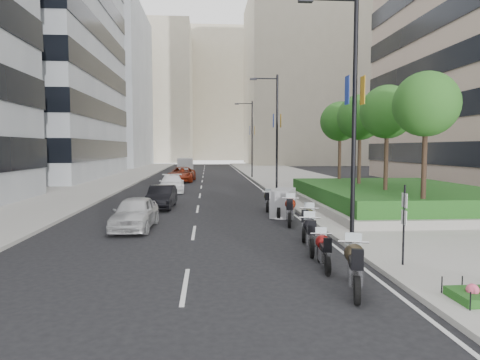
{
  "coord_description": "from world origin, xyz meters",
  "views": [
    {
      "loc": [
        -0.89,
        -13.92,
        3.57
      ],
      "look_at": [
        0.68,
        6.86,
        2.0
      ],
      "focal_mm": 32.0,
      "sensor_mm": 36.0,
      "label": 1
    }
  ],
  "objects": [
    {
      "name": "car_a",
      "position": [
        -4.11,
        5.02,
        0.71
      ],
      "size": [
        1.84,
        4.24,
        1.42
      ],
      "primitive_type": "imported",
      "rotation": [
        0.0,
        0.0,
        -0.04
      ],
      "color": "#B1B2B4",
      "rests_on": "ground"
    },
    {
      "name": "building_cream_centre",
      "position": [
        2.0,
        120.0,
        19.0
      ],
      "size": [
        30.0,
        24.0,
        38.0
      ],
      "primitive_type": "cube",
      "color": "#B7AD93",
      "rests_on": "ground"
    },
    {
      "name": "tree_3",
      "position": [
        8.5,
        16.0,
        5.42
      ],
      "size": [
        2.8,
        2.8,
        6.3
      ],
      "color": "#332319",
      "rests_on": "planter"
    },
    {
      "name": "motorcycle_4",
      "position": [
        2.93,
        5.64,
        0.64
      ],
      "size": [
        0.85,
        2.36,
        1.19
      ],
      "rotation": [
        0.0,
        0.0,
        1.35
      ],
      "color": "black",
      "rests_on": "ground"
    },
    {
      "name": "motorcycle_3",
      "position": [
        3.04,
        2.58,
        0.61
      ],
      "size": [
        1.02,
        2.21,
        1.15
      ],
      "rotation": [
        0.0,
        0.0,
        1.22
      ],
      "color": "black",
      "rests_on": "ground"
    },
    {
      "name": "motorcycle_2",
      "position": [
        2.62,
        0.38,
        0.6
      ],
      "size": [
        0.75,
        2.24,
        1.12
      ],
      "rotation": [
        0.0,
        0.0,
        1.4
      ],
      "color": "black",
      "rests_on": "ground"
    },
    {
      "name": "sidewalk_right",
      "position": [
        9.0,
        30.0,
        0.07
      ],
      "size": [
        10.0,
        100.0,
        0.15
      ],
      "primitive_type": "cube",
      "color": "#9E9B93",
      "rests_on": "ground"
    },
    {
      "name": "tree_1",
      "position": [
        8.5,
        8.0,
        5.42
      ],
      "size": [
        2.8,
        2.8,
        6.3
      ],
      "color": "#332319",
      "rests_on": "planter"
    },
    {
      "name": "car_b",
      "position": [
        -3.63,
        11.52,
        0.67
      ],
      "size": [
        1.57,
        4.11,
        1.34
      ],
      "primitive_type": "imported",
      "rotation": [
        0.0,
        0.0,
        -0.04
      ],
      "color": "black",
      "rests_on": "ground"
    },
    {
      "name": "building_cream_left",
      "position": [
        -18.0,
        100.0,
        17.0
      ],
      "size": [
        26.0,
        24.0,
        34.0
      ],
      "primitive_type": "cube",
      "color": "#B7AD93",
      "rests_on": "ground"
    },
    {
      "name": "motorcycle_6",
      "position": [
        2.51,
        10.15,
        0.55
      ],
      "size": [
        0.68,
        2.04,
        1.02
      ],
      "rotation": [
        0.0,
        0.0,
        1.39
      ],
      "color": "black",
      "rests_on": "ground"
    },
    {
      "name": "lane_edge",
      "position": [
        3.7,
        30.0,
        0.01
      ],
      "size": [
        0.12,
        100.0,
        0.01
      ],
      "primitive_type": "cube",
      "color": "silver",
      "rests_on": "ground"
    },
    {
      "name": "building_grey_far",
      "position": [
        -24.0,
        70.0,
        15.0
      ],
      "size": [
        22.0,
        26.0,
        30.0
      ],
      "primitive_type": "cube",
      "color": "gray",
      "rests_on": "ground"
    },
    {
      "name": "tree_0",
      "position": [
        8.5,
        4.0,
        5.42
      ],
      "size": [
        2.8,
        2.8,
        6.3
      ],
      "color": "#332319",
      "rests_on": "planter"
    },
    {
      "name": "lamp_post_0",
      "position": [
        4.14,
        1.0,
        5.07
      ],
      "size": [
        2.34,
        0.45,
        9.0
      ],
      "color": "black",
      "rests_on": "ground"
    },
    {
      "name": "parking_sign",
      "position": [
        4.8,
        -2.0,
        1.46
      ],
      "size": [
        0.06,
        0.32,
        2.5
      ],
      "color": "black",
      "rests_on": "ground"
    },
    {
      "name": "car_c",
      "position": [
        -3.8,
        20.63,
        0.7
      ],
      "size": [
        2.28,
        4.93,
        1.4
      ],
      "primitive_type": "imported",
      "rotation": [
        0.0,
        0.0,
        0.07
      ],
      "color": "white",
      "rests_on": "ground"
    },
    {
      "name": "motorcycle_5",
      "position": [
        3.0,
        7.92,
        0.71
      ],
      "size": [
        1.7,
        2.52,
        1.42
      ],
      "rotation": [
        0.0,
        0.0,
        1.22
      ],
      "color": "black",
      "rests_on": "ground"
    },
    {
      "name": "ground",
      "position": [
        0.0,
        0.0,
        0.0
      ],
      "size": [
        160.0,
        160.0,
        0.0
      ],
      "primitive_type": "plane",
      "color": "black",
      "rests_on": "ground"
    },
    {
      "name": "delivery_van",
      "position": [
        -3.95,
        44.97,
        1.02
      ],
      "size": [
        2.02,
        5.21,
        2.18
      ],
      "rotation": [
        0.0,
        0.0,
        0.01
      ],
      "color": "silver",
      "rests_on": "ground"
    },
    {
      "name": "lane_centre",
      "position": [
        -1.5,
        30.0,
        0.01
      ],
      "size": [
        0.12,
        100.0,
        0.01
      ],
      "primitive_type": "cube",
      "color": "silver",
      "rests_on": "ground"
    },
    {
      "name": "building_cream_right",
      "position": [
        22.0,
        80.0,
        18.0
      ],
      "size": [
        28.0,
        24.0,
        36.0
      ],
      "primitive_type": "cube",
      "color": "#B7AD93",
      "rests_on": "ground"
    },
    {
      "name": "car_d",
      "position": [
        -3.65,
        31.51,
        0.78
      ],
      "size": [
        2.89,
        5.72,
        1.55
      ],
      "primitive_type": "imported",
      "rotation": [
        0.0,
        0.0,
        -0.06
      ],
      "color": "maroon",
      "rests_on": "ground"
    },
    {
      "name": "motorcycle_1",
      "position": [
        2.51,
        -1.68,
        0.52
      ],
      "size": [
        0.65,
        1.95,
        0.97
      ],
      "rotation": [
        0.0,
        0.0,
        1.47
      ],
      "color": "black",
      "rests_on": "ground"
    },
    {
      "name": "hedge",
      "position": [
        10.0,
        10.0,
        0.95
      ],
      "size": [
        9.4,
        13.4,
        0.8
      ],
      "primitive_type": "cube",
      "color": "#113D17",
      "rests_on": "planter"
    },
    {
      "name": "building_grey_mid",
      "position": [
        -24.0,
        38.0,
        20.0
      ],
      "size": [
        22.0,
        26.0,
        40.0
      ],
      "primitive_type": "cube",
      "color": "gray",
      "rests_on": "ground"
    },
    {
      "name": "tree_2",
      "position": [
        8.5,
        12.0,
        5.42
      ],
      "size": [
        2.8,
        2.8,
        6.3
      ],
      "color": "#332319",
      "rests_on": "planter"
    },
    {
      "name": "motorcycle_0",
      "position": [
        2.73,
        -3.76,
        0.62
      ],
      "size": [
        0.9,
        2.29,
        1.16
      ],
      "rotation": [
        0.0,
        0.0,
        1.3
      ],
      "color": "black",
      "rests_on": "ground"
    },
    {
      "name": "lamp_post_2",
      "position": [
        4.14,
        36.0,
        5.07
      ],
      "size": [
        2.34,
        0.45,
        9.0
      ],
      "color": "black",
      "rests_on": "ground"
    },
    {
      "name": "planter",
      "position": [
        10.0,
        10.0,
        0.35
      ],
      "size": [
        10.0,
        14.0,
        0.4
      ],
      "primitive_type": "cube",
      "color": "gray",
      "rests_on": "sidewalk_right"
    },
    {
      "name": "sidewalk_left",
      "position": [
        -12.0,
        30.0,
        0.07
      ],
      "size": [
        8.0,
        100.0,
        0.15
      ],
      "primitive_type": "cube",
      "color": "#9E9B93",
      "rests_on": "ground"
    },
    {
      "name": "lamp_post_1",
      "position": [
        4.14,
        18.0,
        5.07
      ],
      "size": [
        2.34,
        0.45,
        9.0
      ],
      "color": "black",
      "rests_on": "ground"
    }
  ]
}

